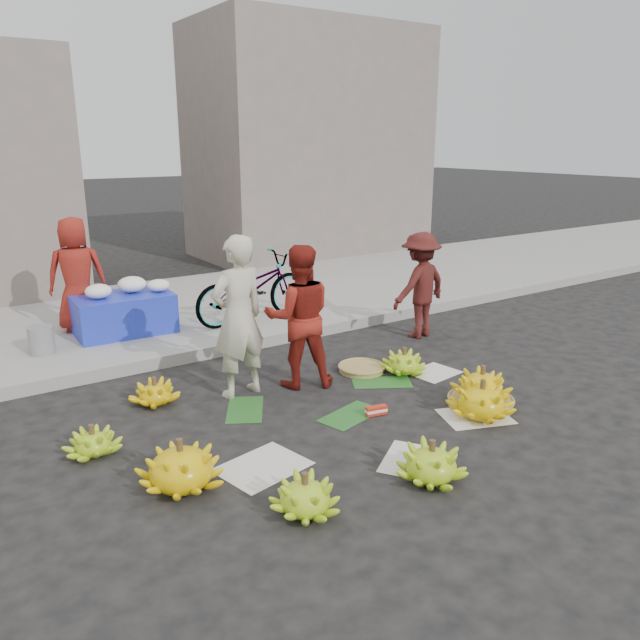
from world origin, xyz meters
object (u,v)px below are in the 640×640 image
banana_bunch_0 (181,466)px  bicycle (253,288)px  banana_bunch_4 (482,389)px  vendor_cream (238,317)px  flower_table (124,311)px

banana_bunch_0 → bicycle: 4.28m
banana_bunch_4 → bicycle: bearing=99.7°
banana_bunch_0 → vendor_cream: 1.99m
banana_bunch_4 → vendor_cream: 2.58m
banana_bunch_0 → banana_bunch_4: 3.10m
banana_bunch_0 → vendor_cream: vendor_cream is taller
flower_table → bicycle: (1.69, -0.45, 0.18)m
vendor_cream → flower_table: 2.57m
banana_bunch_0 → flower_table: (0.78, 3.92, 0.23)m
banana_bunch_0 → bicycle: (2.47, 3.47, 0.41)m
banana_bunch_4 → flower_table: size_ratio=0.50×
banana_bunch_4 → flower_table: bearing=119.3°
vendor_cream → banana_bunch_0: bearing=41.5°
flower_table → bicycle: size_ratio=0.70×
vendor_cream → flower_table: (-0.45, 2.49, -0.43)m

